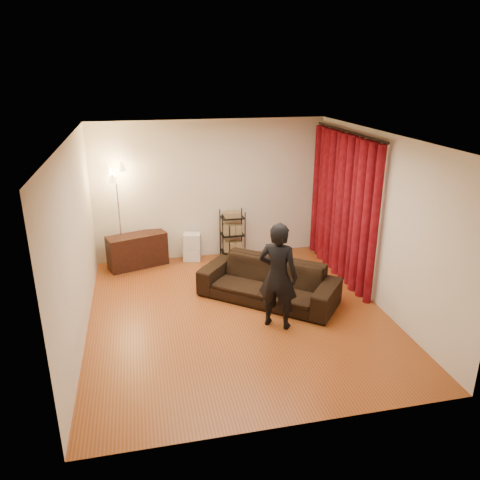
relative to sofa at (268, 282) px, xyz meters
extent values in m
plane|color=#954520|center=(-0.58, -0.35, -0.33)|extent=(5.00, 5.00, 0.00)
plane|color=white|center=(-0.58, -0.35, 2.37)|extent=(5.00, 5.00, 0.00)
plane|color=beige|center=(-0.58, 2.15, 1.02)|extent=(5.00, 0.00, 5.00)
plane|color=beige|center=(-0.58, -2.85, 1.02)|extent=(5.00, 0.00, 5.00)
plane|color=beige|center=(-2.83, -0.35, 1.02)|extent=(0.00, 5.00, 5.00)
plane|color=beige|center=(1.67, -0.35, 1.02)|extent=(0.00, 5.00, 5.00)
cylinder|color=black|center=(1.57, 0.78, 2.25)|extent=(0.04, 2.65, 0.04)
imported|color=black|center=(0.00, 0.00, 0.00)|extent=(2.28, 2.09, 0.65)
imported|color=black|center=(-0.09, -0.81, 0.47)|extent=(0.70, 0.64, 1.60)
cube|color=black|center=(-2.06, 1.88, -0.01)|extent=(1.17, 0.74, 0.64)
camera|label=1|loc=(-1.92, -6.63, 3.25)|focal=35.00mm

